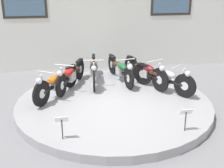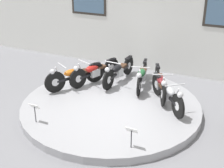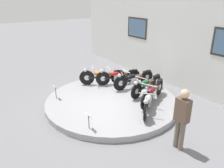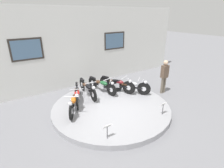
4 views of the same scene
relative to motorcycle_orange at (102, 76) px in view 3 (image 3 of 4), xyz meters
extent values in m
plane|color=slate|center=(1.42, -0.48, -0.59)|extent=(60.00, 60.00, 0.00)
cylinder|color=#99999E|center=(1.42, -0.48, -0.49)|extent=(4.87, 4.87, 0.20)
cube|color=silver|center=(1.42, 2.89, 1.49)|extent=(14.00, 0.20, 4.16)
cube|color=#2D2823|center=(-0.98, 2.78, 1.70)|extent=(1.40, 0.02, 1.00)
cube|color=slate|center=(-0.98, 2.78, 1.70)|extent=(1.24, 0.02, 0.84)
cylinder|color=black|center=(-0.33, -0.54, -0.07)|extent=(0.39, 0.58, 0.64)
cylinder|color=silver|center=(-0.33, -0.54, -0.07)|extent=(0.17, 0.23, 0.23)
cylinder|color=black|center=(0.38, 0.61, -0.07)|extent=(0.39, 0.58, 0.64)
cylinder|color=silver|center=(0.38, 0.61, -0.07)|extent=(0.17, 0.23, 0.23)
cube|color=black|center=(0.02, 0.04, -0.07)|extent=(0.71, 1.09, 0.07)
cube|color=silver|center=(0.00, 0.00, -0.05)|extent=(0.34, 0.38, 0.24)
ellipsoid|color=#D16619|center=(-0.05, -0.08, 0.11)|extent=(0.44, 0.52, 0.20)
cube|color=#472D1E|center=(0.14, 0.22, 0.07)|extent=(0.34, 0.38, 0.07)
cube|color=black|center=(0.38, 0.61, 0.21)|extent=(0.27, 0.36, 0.06)
cylinder|color=silver|center=(-0.26, -0.41, 0.13)|extent=(0.17, 0.24, 0.54)
cylinder|color=silver|center=(-0.20, -0.32, 0.39)|extent=(0.48, 0.31, 0.03)
sphere|color=silver|center=(-0.36, -0.59, 0.27)|extent=(0.15, 0.15, 0.15)
cylinder|color=black|center=(0.13, -0.02, -0.08)|extent=(0.29, 0.59, 0.62)
cylinder|color=silver|center=(0.13, -0.02, -0.08)|extent=(0.14, 0.23, 0.22)
cylinder|color=black|center=(0.64, 1.23, -0.08)|extent=(0.29, 0.59, 0.62)
cylinder|color=silver|center=(0.64, 1.23, -0.08)|extent=(0.14, 0.23, 0.22)
cube|color=black|center=(0.38, 0.61, -0.08)|extent=(0.54, 1.18, 0.07)
cube|color=silver|center=(0.37, 0.57, -0.06)|extent=(0.31, 0.37, 0.24)
ellipsoid|color=red|center=(0.33, 0.48, 0.10)|extent=(0.39, 0.53, 0.20)
cube|color=#472D1E|center=(0.47, 0.81, 0.06)|extent=(0.31, 0.37, 0.07)
cube|color=black|center=(0.64, 1.23, 0.19)|extent=(0.23, 0.37, 0.06)
cylinder|color=silver|center=(0.18, 0.12, 0.12)|extent=(0.14, 0.25, 0.54)
cylinder|color=silver|center=(0.23, 0.22, 0.38)|extent=(0.51, 0.24, 0.03)
sphere|color=silver|center=(0.10, -0.07, 0.26)|extent=(0.15, 0.15, 0.15)
cylinder|color=black|center=(0.99, 0.27, -0.07)|extent=(0.10, 0.63, 0.63)
cylinder|color=silver|center=(0.99, 0.27, -0.07)|extent=(0.08, 0.23, 0.22)
cylinder|color=black|center=(1.09, 1.62, -0.07)|extent=(0.10, 0.63, 0.63)
cylinder|color=silver|center=(1.09, 1.62, -0.07)|extent=(0.08, 0.23, 0.22)
cube|color=black|center=(1.04, 0.94, -0.07)|extent=(0.16, 1.24, 0.07)
cube|color=silver|center=(1.04, 0.90, -0.05)|extent=(0.22, 0.33, 0.24)
ellipsoid|color=black|center=(1.03, 0.80, 0.11)|extent=(0.25, 0.49, 0.20)
cube|color=#472D1E|center=(1.06, 1.16, 0.07)|extent=(0.22, 0.33, 0.07)
cube|color=black|center=(1.09, 1.62, 0.20)|extent=(0.13, 0.37, 0.06)
cylinder|color=silver|center=(1.00, 0.42, 0.13)|extent=(0.06, 0.25, 0.54)
cylinder|color=silver|center=(1.01, 0.53, 0.39)|extent=(0.54, 0.07, 0.03)
sphere|color=silver|center=(0.99, 0.21, 0.27)|extent=(0.15, 0.15, 0.15)
cylinder|color=black|center=(1.95, 0.28, -0.08)|extent=(0.18, 0.60, 0.61)
cylinder|color=silver|center=(1.95, 0.28, -0.08)|extent=(0.11, 0.22, 0.21)
cylinder|color=black|center=(1.67, 1.60, -0.08)|extent=(0.18, 0.60, 0.61)
cylinder|color=silver|center=(1.67, 1.60, -0.08)|extent=(0.11, 0.22, 0.21)
cube|color=black|center=(1.81, 0.94, -0.08)|extent=(0.33, 1.23, 0.07)
cube|color=silver|center=(1.82, 0.90, -0.06)|extent=(0.26, 0.35, 0.24)
ellipsoid|color=#1E562D|center=(1.84, 0.81, 0.10)|extent=(0.32, 0.52, 0.20)
cube|color=#472D1E|center=(1.76, 1.16, 0.06)|extent=(0.26, 0.35, 0.07)
cube|color=black|center=(1.67, 1.60, 0.17)|extent=(0.17, 0.37, 0.06)
cylinder|color=silver|center=(1.92, 0.43, 0.12)|extent=(0.10, 0.25, 0.54)
cylinder|color=silver|center=(1.90, 0.53, 0.38)|extent=(0.53, 0.14, 0.03)
sphere|color=silver|center=(1.96, 0.22, 0.26)|extent=(0.15, 0.15, 0.15)
cylinder|color=black|center=(2.73, -0.01, -0.06)|extent=(0.31, 0.62, 0.65)
cylinder|color=silver|center=(2.73, -0.01, -0.06)|extent=(0.15, 0.24, 0.23)
cylinder|color=black|center=(2.20, 1.23, -0.06)|extent=(0.31, 0.62, 0.65)
cylinder|color=silver|center=(2.20, 1.23, -0.06)|extent=(0.15, 0.24, 0.23)
cube|color=black|center=(2.47, 0.61, -0.06)|extent=(0.56, 1.17, 0.07)
cube|color=silver|center=(2.48, 0.57, -0.04)|extent=(0.31, 0.37, 0.24)
ellipsoid|color=maroon|center=(2.52, 0.48, 0.12)|extent=(0.39, 0.53, 0.20)
cube|color=#472D1E|center=(2.38, 0.81, 0.08)|extent=(0.31, 0.37, 0.07)
cube|color=black|center=(2.20, 1.23, 0.22)|extent=(0.24, 0.37, 0.06)
cylinder|color=silver|center=(2.68, 0.13, 0.14)|extent=(0.14, 0.25, 0.54)
cylinder|color=silver|center=(2.63, 0.23, 0.40)|extent=(0.51, 0.24, 0.03)
sphere|color=silver|center=(2.76, -0.07, 0.28)|extent=(0.15, 0.15, 0.15)
cylinder|color=black|center=(3.26, -0.49, -0.07)|extent=(0.44, 0.52, 0.63)
cylinder|color=silver|center=(3.26, -0.49, -0.07)|extent=(0.19, 0.21, 0.22)
cylinder|color=black|center=(2.40, 0.56, -0.07)|extent=(0.44, 0.52, 0.63)
cylinder|color=silver|center=(2.40, 0.56, -0.07)|extent=(0.19, 0.21, 0.22)
cube|color=black|center=(2.83, 0.04, -0.07)|extent=(0.84, 1.00, 0.07)
cube|color=silver|center=(2.85, 0.00, -0.05)|extent=(0.36, 0.37, 0.24)
ellipsoid|color=#B2B5BA|center=(2.92, -0.07, 0.11)|extent=(0.47, 0.51, 0.20)
cube|color=#472D1E|center=(2.69, 0.21, 0.07)|extent=(0.36, 0.37, 0.07)
cube|color=black|center=(2.40, 0.56, 0.20)|extent=(0.31, 0.34, 0.06)
cylinder|color=silver|center=(3.16, -0.37, 0.13)|extent=(0.19, 0.22, 0.54)
cylinder|color=silver|center=(3.09, -0.29, 0.39)|extent=(0.44, 0.37, 0.03)
sphere|color=silver|center=(3.29, -0.53, 0.27)|extent=(0.15, 0.15, 0.15)
cylinder|color=#333338|center=(0.18, -2.15, -0.18)|extent=(0.02, 0.02, 0.42)
cube|color=white|center=(0.18, -2.15, 0.05)|extent=(0.26, 0.11, 0.15)
cylinder|color=#333338|center=(2.67, -2.15, -0.18)|extent=(0.02, 0.02, 0.42)
cube|color=white|center=(2.67, -2.15, 0.05)|extent=(0.26, 0.11, 0.15)
cylinder|color=#6B6051|center=(4.49, -0.51, -0.18)|extent=(0.13, 0.13, 0.83)
cylinder|color=#6B6051|center=(4.65, -0.51, -0.18)|extent=(0.13, 0.13, 0.83)
cube|color=brown|center=(4.57, -0.51, 0.55)|extent=(0.36, 0.22, 0.62)
sphere|color=beige|center=(4.57, -0.51, 1.00)|extent=(0.22, 0.22, 0.22)
camera|label=1|loc=(0.43, -7.57, 2.84)|focal=50.00mm
camera|label=2|loc=(4.61, -7.35, 3.61)|focal=50.00mm
camera|label=3|loc=(7.47, -4.72, 3.21)|focal=35.00mm
camera|label=4|loc=(-2.13, -5.89, 3.22)|focal=28.00mm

